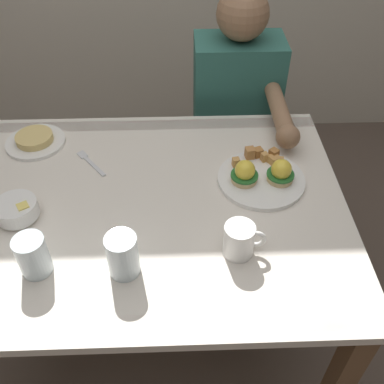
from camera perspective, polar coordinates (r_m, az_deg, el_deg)
name	(u,v)px	position (r m, az deg, el deg)	size (l,w,h in m)	color
ground_plane	(157,331)	(1.90, -4.58, -17.49)	(6.00, 6.00, 0.00)	brown
dining_table	(146,227)	(1.38, -6.03, -4.56)	(1.20, 0.90, 0.74)	silver
eggs_benedict_plate	(262,175)	(1.37, 9.06, 2.20)	(0.27, 0.27, 0.09)	white
fruit_bowl	(17,210)	(1.33, -21.78, -2.16)	(0.12, 0.12, 0.06)	white
coffee_mug	(240,239)	(1.14, 6.23, -6.11)	(0.11, 0.08, 0.09)	white
fork	(90,162)	(1.47, -13.10, 3.83)	(0.11, 0.13, 0.00)	silver
water_glass_near	(34,257)	(1.17, -19.87, -7.96)	(0.08, 0.08, 0.11)	silver
water_glass_far	(123,257)	(1.11, -8.93, -8.38)	(0.08, 0.08, 0.12)	silver
side_plate	(35,140)	(1.60, -19.69, 6.34)	(0.20, 0.20, 0.04)	white
diner_person	(237,113)	(1.84, 5.83, 10.13)	(0.34, 0.54, 1.14)	#33333D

